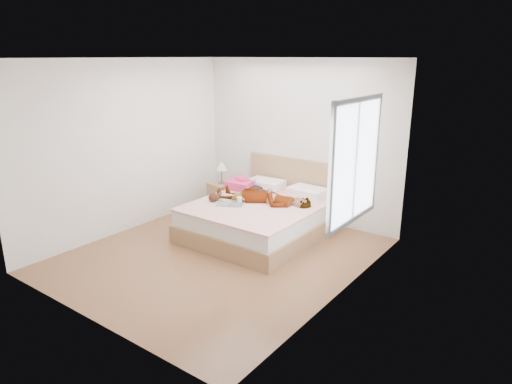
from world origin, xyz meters
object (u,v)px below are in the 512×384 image
woman (265,195)px  magazine (230,204)px  plush_toy (215,197)px  bed (263,216)px  towel (241,183)px  coffee_mug (240,200)px  phone (254,180)px  nightstand (222,195)px

woman → magazine: size_ratio=2.85×
woman → plush_toy: woman is taller
bed → plush_toy: (-0.59, -0.43, 0.30)m
towel → plush_toy: size_ratio=1.87×
woman → bed: bearing=-56.3°
woman → plush_toy: size_ratio=6.08×
bed → coffee_mug: bearing=-129.5°
bed → plush_toy: bearing=-143.9°
bed → towel: size_ratio=4.55×
woman → towel: bearing=-125.8°
towel → magazine: size_ratio=0.88×
towel → bed: bearing=-25.2°
phone → towel: size_ratio=0.19×
phone → plush_toy: 0.86m
woman → coffee_mug: (-0.25, -0.30, -0.06)m
woman → magazine: woman is taller
magazine → coffee_mug: size_ratio=4.23×
woman → plush_toy: (-0.61, -0.45, -0.04)m
woman → plush_toy: bearing=-65.7°
magazine → plush_toy: size_ratio=2.13×
bed → towel: bearing=154.8°
coffee_mug → nightstand: 1.21m
phone → nightstand: size_ratio=0.10×
towel → coffee_mug: (0.46, -0.61, -0.04)m
magazine → nightstand: nightstand is taller
woman → towel: size_ratio=3.25×
phone → towel: bearing=-168.3°
bed → woman: bearing=45.9°
magazine → coffee_mug: (0.07, 0.15, 0.04)m
magazine → nightstand: 1.24m
towel → magazine: towel is taller
towel → nightstand: (-0.49, 0.09, -0.31)m
coffee_mug → plush_toy: bearing=-157.3°
phone → coffee_mug: (0.25, -0.70, -0.12)m
plush_toy → coffee_mug: bearing=22.7°
coffee_mug → bed: bearing=50.5°
bed → towel: bed is taller
towel → nightstand: bearing=169.4°
coffee_mug → phone: bearing=109.9°
towel → coffee_mug: bearing=-52.9°
towel → coffee_mug: 0.76m
plush_toy → nightstand: size_ratio=0.28×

